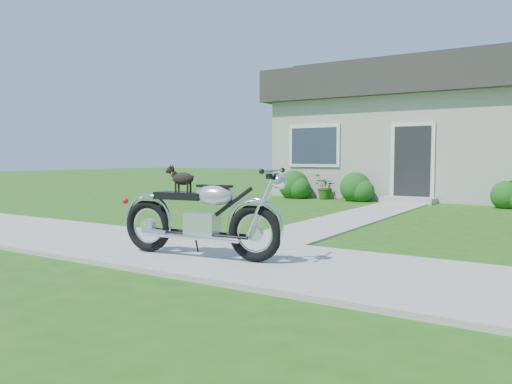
# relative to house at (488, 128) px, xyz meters

# --- Properties ---
(ground) EXTENTS (80.00, 80.00, 0.00)m
(ground) POSITION_rel_house_xyz_m (0.00, -11.99, -2.16)
(ground) COLOR #235114
(ground) RESTS_ON ground
(sidewalk) EXTENTS (24.00, 2.20, 0.04)m
(sidewalk) POSITION_rel_house_xyz_m (0.00, -11.99, -2.14)
(sidewalk) COLOR #9E9B93
(sidewalk) RESTS_ON ground
(walkway) EXTENTS (1.20, 8.00, 0.03)m
(walkway) POSITION_rel_house_xyz_m (-1.50, -6.99, -2.14)
(walkway) COLOR #9E9B93
(walkway) RESTS_ON ground
(house) EXTENTS (12.60, 7.03, 4.50)m
(house) POSITION_rel_house_xyz_m (0.00, 0.00, 0.00)
(house) COLOR beige
(house) RESTS_ON ground
(shrub_row) EXTENTS (10.54, 1.16, 1.16)m
(shrub_row) POSITION_rel_house_xyz_m (0.95, -3.49, -1.74)
(shrub_row) COLOR #195115
(shrub_row) RESTS_ON ground
(potted_plant_left) EXTENTS (0.61, 0.70, 0.74)m
(potted_plant_left) POSITION_rel_house_xyz_m (-3.93, -3.44, -1.79)
(potted_plant_left) COLOR #2E5917
(potted_plant_left) RESTS_ON ground
(motorcycle_with_dog) EXTENTS (2.22, 0.64, 1.09)m
(motorcycle_with_dog) POSITION_rel_house_xyz_m (-1.55, -12.29, -1.62)
(motorcycle_with_dog) COLOR black
(motorcycle_with_dog) RESTS_ON sidewalk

